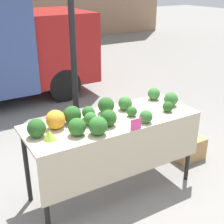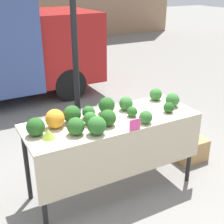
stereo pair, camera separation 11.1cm
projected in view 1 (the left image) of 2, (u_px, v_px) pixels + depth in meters
name	position (u px, v px, depth m)	size (l,w,h in m)	color
ground_plane	(112.00, 189.00, 3.67)	(40.00, 40.00, 0.00)	gray
tent_pole	(74.00, 71.00, 3.62)	(0.07, 0.07, 2.58)	black
market_table	(115.00, 132.00, 3.31)	(1.89, 0.71, 0.91)	beige
orange_cauliflower	(55.00, 120.00, 3.06)	(0.19, 0.19, 0.19)	orange
romanesco_head	(50.00, 135.00, 2.87)	(0.12, 0.12, 0.10)	#93B238
broccoli_head_0	(77.00, 127.00, 2.94)	(0.17, 0.17, 0.17)	#285B23
broccoli_head_1	(98.00, 126.00, 2.95)	(0.18, 0.18, 0.18)	#2D6628
broccoli_head_2	(108.00, 118.00, 3.13)	(0.17, 0.17, 0.17)	#23511E
broccoli_head_3	(88.00, 113.00, 3.29)	(0.14, 0.14, 0.14)	#285B23
broccoli_head_4	(90.00, 119.00, 3.15)	(0.14, 0.14, 0.14)	#2D6628
broccoli_head_5	(132.00, 111.00, 3.35)	(0.11, 0.11, 0.11)	#285B23
broccoli_head_6	(125.00, 103.00, 3.51)	(0.16, 0.16, 0.16)	#336B2D
broccoli_head_7	(154.00, 94.00, 3.81)	(0.15, 0.15, 0.15)	#336B2D
broccoli_head_8	(146.00, 117.00, 3.20)	(0.14, 0.14, 0.14)	#336B2D
broccoli_head_9	(168.00, 107.00, 3.47)	(0.12, 0.12, 0.12)	#23511E
broccoli_head_10	(37.00, 128.00, 2.91)	(0.18, 0.18, 0.18)	#23511E
broccoli_head_11	(106.00, 105.00, 3.42)	(0.18, 0.18, 0.18)	#23511E
broccoli_head_12	(171.00, 99.00, 3.62)	(0.16, 0.16, 0.16)	#336B2D
broccoli_head_13	(72.00, 115.00, 3.18)	(0.19, 0.19, 0.19)	#23511E
price_sign	(136.00, 124.00, 3.05)	(0.12, 0.01, 0.12)	#EF4793
produce_crate	(189.00, 148.00, 4.23)	(0.41, 0.28, 0.30)	tan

